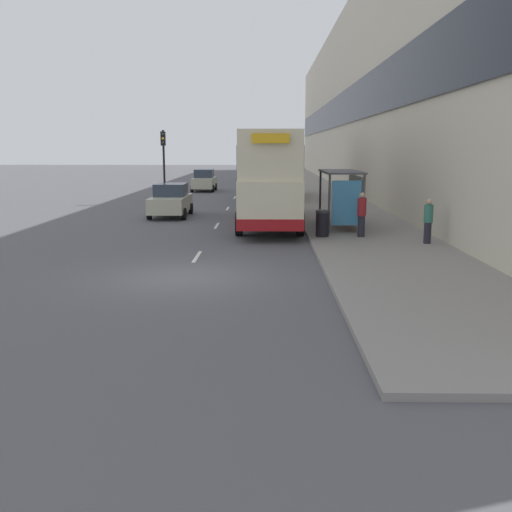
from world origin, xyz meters
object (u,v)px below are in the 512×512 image
object	(u,v)px
pedestrian_1	(362,214)
litter_bin	(322,223)
double_decker_bus_near	(269,176)
bus_shelter	(346,188)
traffic_light_far_kerb	(164,154)
double_decker_bus_ahead	(269,167)
car_1	(171,200)
car_2	(263,176)
pedestrian_at_shelter	(357,204)
car_0	(204,180)
pedestrian_2	(428,221)

from	to	relation	value
pedestrian_1	litter_bin	xyz separation A→B (m)	(-1.53, 0.04, -0.36)
double_decker_bus_near	bus_shelter	bearing A→B (deg)	-32.38
bus_shelter	traffic_light_far_kerb	distance (m)	16.42
double_decker_bus_ahead	car_1	size ratio (longest dim) A/B	2.48
car_2	pedestrian_at_shelter	xyz separation A→B (m)	(4.53, -32.39, 0.21)
double_decker_bus_near	car_2	bearing A→B (deg)	90.92
double_decker_bus_ahead	pedestrian_at_shelter	bearing A→B (deg)	-75.17
car_2	double_decker_bus_ahead	bearing A→B (deg)	-88.10
car_0	car_2	size ratio (longest dim) A/B	1.08
double_decker_bus_ahead	litter_bin	size ratio (longest dim) A/B	10.12
double_decker_bus_near	pedestrian_at_shelter	distance (m)	4.28
double_decker_bus_ahead	traffic_light_far_kerb	size ratio (longest dim) A/B	2.23
bus_shelter	double_decker_bus_near	size ratio (longest dim) A/B	0.37
bus_shelter	pedestrian_1	world-z (taller)	bus_shelter
double_decker_bus_near	pedestrian_at_shelter	world-z (taller)	double_decker_bus_near
car_0	car_2	distance (m)	11.19
double_decker_bus_near	pedestrian_1	bearing A→B (deg)	-52.07
car_2	pedestrian_1	distance (m)	36.47
double_decker_bus_near	litter_bin	world-z (taller)	double_decker_bus_near
pedestrian_2	pedestrian_at_shelter	bearing A→B (deg)	108.04
bus_shelter	double_decker_bus_ahead	world-z (taller)	double_decker_bus_ahead
bus_shelter	litter_bin	size ratio (longest dim) A/B	4.00
car_2	pedestrian_2	distance (m)	38.31
pedestrian_at_shelter	double_decker_bus_ahead	bearing A→B (deg)	104.83
bus_shelter	litter_bin	xyz separation A→B (m)	(-1.22, -2.50, -1.21)
car_2	car_0	bearing A→B (deg)	-116.02
double_decker_bus_near	litter_bin	xyz separation A→B (m)	(2.08, -4.59, -1.62)
car_1	car_2	bearing A→B (deg)	-99.41
pedestrian_at_shelter	pedestrian_1	world-z (taller)	pedestrian_at_shelter
double_decker_bus_near	pedestrian_1	distance (m)	6.00
car_0	pedestrian_at_shelter	xyz separation A→B (m)	(9.44, -22.34, 0.15)
car_0	pedestrian_2	xyz separation A→B (m)	(11.20, -27.74, 0.08)
pedestrian_2	traffic_light_far_kerb	world-z (taller)	traffic_light_far_kerb
double_decker_bus_ahead	pedestrian_1	xyz separation A→B (m)	(3.54, -18.78, -1.25)
double_decker_bus_ahead	traffic_light_far_kerb	world-z (taller)	traffic_light_far_kerb
car_0	traffic_light_far_kerb	size ratio (longest dim) A/B	0.88
pedestrian_1	pedestrian_2	bearing A→B (deg)	-35.50
bus_shelter	double_decker_bus_near	xyz separation A→B (m)	(-3.30, 2.09, 0.41)
litter_bin	traffic_light_far_kerb	xyz separation A→B (m)	(-8.95, 15.32, 2.54)
bus_shelter	car_0	xyz separation A→B (m)	(-8.71, 23.65, -0.98)
traffic_light_far_kerb	pedestrian_at_shelter	bearing A→B (deg)	-46.55
car_2	litter_bin	xyz separation A→B (m)	(2.59, -36.20, -0.17)
litter_bin	double_decker_bus_near	bearing A→B (deg)	114.33
double_decker_bus_near	litter_bin	bearing A→B (deg)	-65.67
pedestrian_1	litter_bin	size ratio (longest dim) A/B	1.67
car_2	pedestrian_at_shelter	distance (m)	32.71
pedestrian_at_shelter	traffic_light_far_kerb	world-z (taller)	traffic_light_far_kerb
double_decker_bus_near	pedestrian_1	world-z (taller)	double_decker_bus_near
pedestrian_at_shelter	traffic_light_far_kerb	xyz separation A→B (m)	(-10.90, 11.51, 2.16)
double_decker_bus_ahead	car_2	distance (m)	17.53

